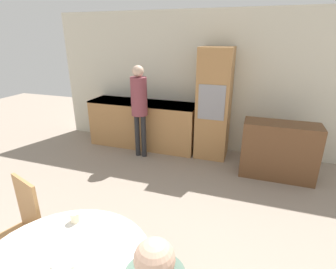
{
  "coord_description": "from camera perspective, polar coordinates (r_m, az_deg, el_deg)",
  "views": [
    {
      "loc": [
        0.85,
        0.05,
        2.15
      ],
      "look_at": [
        -0.07,
        2.72,
        1.08
      ],
      "focal_mm": 28.0,
      "sensor_mm": 36.0,
      "label": 1
    }
  ],
  "objects": [
    {
      "name": "sideboard",
      "position": [
        4.49,
        22.94,
        -3.24
      ],
      "size": [
        1.13,
        0.45,
        0.9
      ],
      "color": "brown",
      "rests_on": "ground_plane"
    },
    {
      "name": "kitchen_counter",
      "position": [
        5.35,
        -5.4,
        2.39
      ],
      "size": [
        2.17,
        0.6,
        0.93
      ],
      "color": "#AD7A47",
      "rests_on": "ground_plane"
    },
    {
      "name": "cup",
      "position": [
        2.35,
        -19.59,
        -16.57
      ],
      "size": [
        0.08,
        0.08,
        0.08
      ],
      "color": "beige",
      "rests_on": "dining_table"
    },
    {
      "name": "chair_far_left",
      "position": [
        2.82,
        -29.21,
        -17.08
      ],
      "size": [
        0.51,
        0.51,
        0.98
      ],
      "rotation": [
        0.0,
        0.0,
        5.95
      ],
      "color": "#AD7A47",
      "rests_on": "ground_plane"
    },
    {
      "name": "person_standing",
      "position": [
        4.71,
        -6.29,
        7.2
      ],
      "size": [
        0.29,
        0.29,
        1.68
      ],
      "color": "#262628",
      "rests_on": "ground_plane"
    },
    {
      "name": "wall_back",
      "position": [
        5.11,
        9.31,
        10.87
      ],
      "size": [
        6.41,
        0.05,
        2.6
      ],
      "color": "beige",
      "rests_on": "ground_plane"
    },
    {
      "name": "oven_unit",
      "position": [
        4.82,
        9.98,
        6.5
      ],
      "size": [
        0.57,
        0.59,
        1.98
      ],
      "color": "#AD7A47",
      "rests_on": "ground_plane"
    },
    {
      "name": "bowl_near",
      "position": [
        2.02,
        -21.52,
        -24.69
      ],
      "size": [
        0.16,
        0.16,
        0.04
      ],
      "color": "silver",
      "rests_on": "dining_table"
    }
  ]
}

